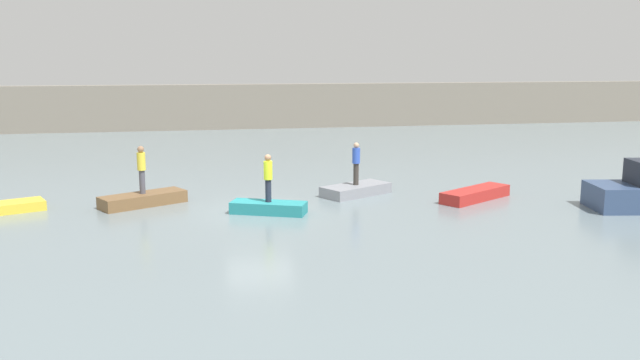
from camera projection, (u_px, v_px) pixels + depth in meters
ground_plane at (259, 211)px, 24.91m from camera, size 120.00×120.00×0.00m
embankment_wall at (221, 107)px, 52.67m from camera, size 80.00×1.20×3.51m
rowboat_brown at (143, 199)px, 25.85m from camera, size 3.40×2.56×0.47m
rowboat_teal at (269, 208)px, 24.54m from camera, size 2.90×1.93×0.43m
rowboat_grey at (356, 190)px, 27.80m from camera, size 3.21×2.58×0.43m
rowboat_red at (475, 194)px, 26.87m from camera, size 3.50×2.68×0.45m
person_yellow_shirt at (141, 167)px, 25.61m from camera, size 0.32×0.32×1.85m
person_blue_shirt at (356, 161)px, 27.58m from camera, size 0.32×0.32×1.77m
person_hiviz_shirt at (268, 175)px, 24.32m from camera, size 0.32×0.32×1.76m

